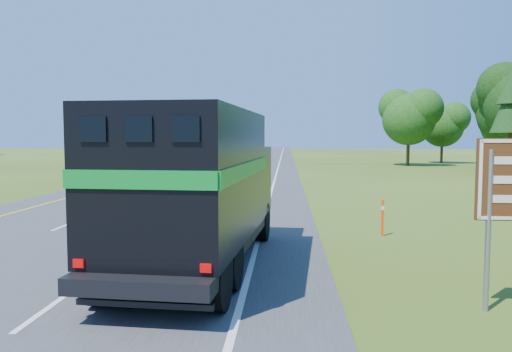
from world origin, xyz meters
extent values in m
cube|color=#38383A|center=(0.00, 50.00, 0.02)|extent=(15.00, 260.00, 0.04)
cube|color=yellow|center=(-5.50, 50.00, 0.04)|extent=(0.15, 260.00, 0.01)
cube|color=white|center=(5.50, 50.00, 0.04)|extent=(0.15, 260.00, 0.01)
cylinder|color=black|center=(3.33, 17.59, 0.64)|extent=(0.48, 1.23, 1.21)
cylinder|color=black|center=(5.62, 17.41, 0.64)|extent=(0.48, 1.23, 1.21)
cylinder|color=black|center=(2.91, 12.34, 0.64)|extent=(0.48, 1.23, 1.21)
cylinder|color=black|center=(5.21, 12.16, 0.64)|extent=(0.48, 1.23, 1.21)
cylinder|color=black|center=(2.80, 11.03, 0.64)|extent=(0.48, 1.23, 1.21)
cylinder|color=black|center=(5.10, 10.84, 0.64)|extent=(0.48, 1.23, 1.21)
cube|color=black|center=(4.20, 14.00, 0.78)|extent=(3.32, 8.96, 0.31)
cube|color=black|center=(4.47, 17.39, 1.97)|extent=(2.84, 2.18, 2.09)
cube|color=black|center=(4.55, 18.40, 2.52)|extent=(2.41, 0.26, 0.66)
cube|color=black|center=(4.13, 13.23, 2.44)|extent=(3.24, 6.57, 3.02)
cube|color=#078323|center=(3.88, 10.04, 2.59)|extent=(2.74, 0.26, 0.33)
cube|color=#078323|center=(2.74, 13.34, 2.59)|extent=(0.55, 6.35, 0.33)
cube|color=#078323|center=(5.52, 13.12, 2.59)|extent=(0.55, 6.35, 0.33)
cube|color=black|center=(3.06, 10.10, 3.45)|extent=(0.50, 0.08, 0.44)
cube|color=black|center=(3.88, 10.04, 3.45)|extent=(0.50, 0.08, 0.44)
cube|color=black|center=(4.70, 9.97, 3.45)|extent=(0.50, 0.08, 0.44)
cube|color=black|center=(3.89, 10.17, 0.37)|extent=(2.53, 0.33, 0.11)
cube|color=#B20505|center=(2.73, 10.13, 1.09)|extent=(0.20, 0.06, 0.15)
cube|color=#B20505|center=(5.03, 9.95, 1.09)|extent=(0.20, 0.06, 0.15)
imported|color=white|center=(-3.13, 43.11, 0.90)|extent=(2.99, 6.24, 1.71)
imported|color=silver|center=(-3.19, 121.14, 0.81)|extent=(1.94, 4.58, 1.54)
cylinder|color=gray|center=(10.21, 11.24, 1.55)|extent=(0.10, 0.10, 3.10)
cube|color=#F94D0D|center=(9.63, 18.52, 0.62)|extent=(0.09, 0.04, 1.23)
cube|color=white|center=(9.63, 18.52, 0.95)|extent=(0.10, 0.06, 0.13)
camera|label=1|loc=(6.39, 1.68, 3.31)|focal=35.00mm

